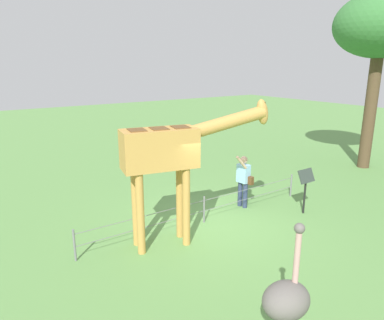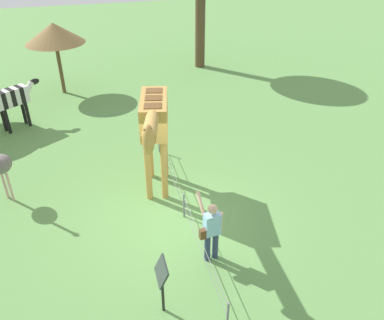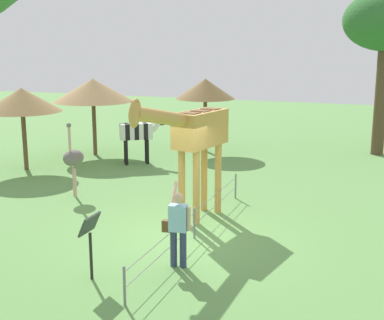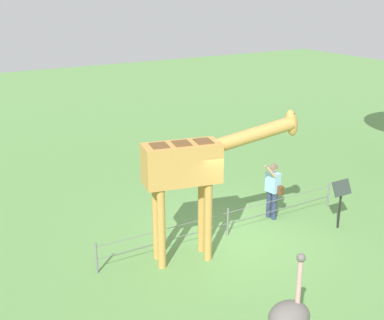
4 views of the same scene
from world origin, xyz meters
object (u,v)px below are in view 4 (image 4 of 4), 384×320
Objects in this scene: giraffe at (195,167)px; ostrich at (289,317)px; info_sign at (341,194)px; visitor at (273,188)px.

ostrich is at bearing -100.18° from giraffe.
info_sign is at bearing 35.96° from ostrich.
ostrich is 5.89m from info_sign.
giraffe reaches higher than ostrich.
giraffe is 3.25m from visitor.
giraffe is 4.29m from ostrich.
visitor is 0.76× the size of ostrich.
ostrich is at bearing -126.95° from visitor.
ostrich is 1.70× the size of info_sign.
visitor is 6.02m from ostrich.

